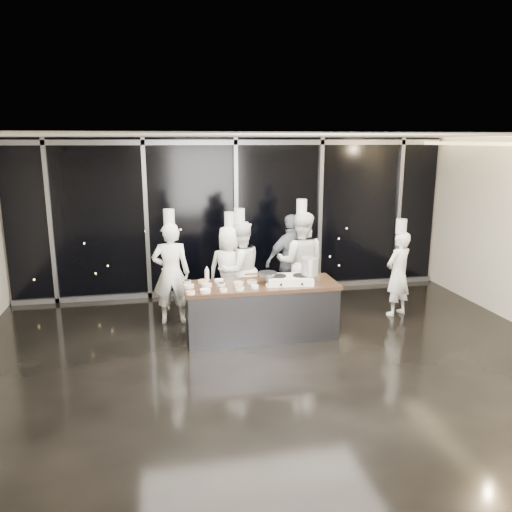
{
  "coord_description": "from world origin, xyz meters",
  "views": [
    {
      "loc": [
        -1.6,
        -6.62,
        3.15
      ],
      "look_at": [
        -0.03,
        1.2,
        1.29
      ],
      "focal_mm": 35.0,
      "sensor_mm": 36.0,
      "label": 1
    }
  ],
  "objects_px": {
    "demo_counter": "(261,310)",
    "stock_pot": "(310,266)",
    "guest": "(292,262)",
    "stove": "(289,280)",
    "chef_far_left": "(171,272)",
    "chef_side": "(398,272)",
    "chef_right": "(301,262)",
    "chef_left": "(230,270)",
    "chef_center": "(240,269)",
    "frying_pan": "(267,274)"
  },
  "relations": [
    {
      "from": "chef_right",
      "to": "chef_center",
      "type": "bearing_deg",
      "value": 22.35
    },
    {
      "from": "stove",
      "to": "chef_right",
      "type": "distance_m",
      "value": 1.31
    },
    {
      "from": "frying_pan",
      "to": "stock_pot",
      "type": "bearing_deg",
      "value": -0.96
    },
    {
      "from": "frying_pan",
      "to": "guest",
      "type": "xyz_separation_m",
      "value": [
        0.79,
        1.32,
        -0.16
      ]
    },
    {
      "from": "chef_far_left",
      "to": "frying_pan",
      "type": "bearing_deg",
      "value": 151.03
    },
    {
      "from": "frying_pan",
      "to": "chef_far_left",
      "type": "relative_size",
      "value": 0.26
    },
    {
      "from": "demo_counter",
      "to": "chef_center",
      "type": "height_order",
      "value": "chef_center"
    },
    {
      "from": "guest",
      "to": "stove",
      "type": "bearing_deg",
      "value": 63.57
    },
    {
      "from": "stock_pot",
      "to": "chef_right",
      "type": "height_order",
      "value": "chef_right"
    },
    {
      "from": "chef_side",
      "to": "stove",
      "type": "bearing_deg",
      "value": -9.28
    },
    {
      "from": "guest",
      "to": "chef_far_left",
      "type": "bearing_deg",
      "value": -0.51
    },
    {
      "from": "frying_pan",
      "to": "chef_side",
      "type": "bearing_deg",
      "value": 19.18
    },
    {
      "from": "demo_counter",
      "to": "stock_pot",
      "type": "height_order",
      "value": "stock_pot"
    },
    {
      "from": "demo_counter",
      "to": "frying_pan",
      "type": "xyz_separation_m",
      "value": [
        0.09,
        -0.02,
        0.61
      ]
    },
    {
      "from": "guest",
      "to": "chef_right",
      "type": "relative_size",
      "value": 0.86
    },
    {
      "from": "chef_center",
      "to": "chef_right",
      "type": "bearing_deg",
      "value": 161.96
    },
    {
      "from": "demo_counter",
      "to": "guest",
      "type": "bearing_deg",
      "value": 56.14
    },
    {
      "from": "chef_far_left",
      "to": "stock_pot",
      "type": "bearing_deg",
      "value": 158.12
    },
    {
      "from": "stove",
      "to": "stock_pot",
      "type": "distance_m",
      "value": 0.39
    },
    {
      "from": "chef_far_left",
      "to": "chef_center",
      "type": "bearing_deg",
      "value": -172.89
    },
    {
      "from": "stock_pot",
      "to": "chef_left",
      "type": "distance_m",
      "value": 1.67
    },
    {
      "from": "guest",
      "to": "chef_left",
      "type": "bearing_deg",
      "value": 0.77
    },
    {
      "from": "stock_pot",
      "to": "chef_far_left",
      "type": "distance_m",
      "value": 2.43
    },
    {
      "from": "chef_far_left",
      "to": "chef_side",
      "type": "height_order",
      "value": "chef_far_left"
    },
    {
      "from": "demo_counter",
      "to": "chef_right",
      "type": "bearing_deg",
      "value": 48.69
    },
    {
      "from": "chef_center",
      "to": "guest",
      "type": "xyz_separation_m",
      "value": [
        1.05,
        0.29,
        0.02
      ]
    },
    {
      "from": "stove",
      "to": "chef_center",
      "type": "height_order",
      "value": "chef_center"
    },
    {
      "from": "stove",
      "to": "chef_far_left",
      "type": "relative_size",
      "value": 0.38
    },
    {
      "from": "demo_counter",
      "to": "stove",
      "type": "distance_m",
      "value": 0.68
    },
    {
      "from": "chef_left",
      "to": "chef_right",
      "type": "relative_size",
      "value": 0.91
    },
    {
      "from": "stock_pot",
      "to": "chef_side",
      "type": "bearing_deg",
      "value": 19.21
    },
    {
      "from": "guest",
      "to": "chef_side",
      "type": "xyz_separation_m",
      "value": [
        1.79,
        -0.76,
        -0.1
      ]
    },
    {
      "from": "demo_counter",
      "to": "chef_side",
      "type": "distance_m",
      "value": 2.74
    },
    {
      "from": "stove",
      "to": "guest",
      "type": "relative_size",
      "value": 0.42
    },
    {
      "from": "demo_counter",
      "to": "chef_far_left",
      "type": "height_order",
      "value": "chef_far_left"
    },
    {
      "from": "frying_pan",
      "to": "chef_right",
      "type": "bearing_deg",
      "value": 58.65
    },
    {
      "from": "demo_counter",
      "to": "stove",
      "type": "xyz_separation_m",
      "value": [
        0.45,
        -0.08,
        0.51
      ]
    },
    {
      "from": "chef_left",
      "to": "chef_center",
      "type": "bearing_deg",
      "value": 178.56
    },
    {
      "from": "chef_left",
      "to": "stove",
      "type": "bearing_deg",
      "value": 148.23
    },
    {
      "from": "frying_pan",
      "to": "chef_center",
      "type": "xyz_separation_m",
      "value": [
        -0.27,
        1.03,
        -0.18
      ]
    },
    {
      "from": "frying_pan",
      "to": "chef_side",
      "type": "relative_size",
      "value": 0.3
    },
    {
      "from": "stock_pot",
      "to": "chef_left",
      "type": "relative_size",
      "value": 0.14
    },
    {
      "from": "stock_pot",
      "to": "guest",
      "type": "height_order",
      "value": "guest"
    },
    {
      "from": "stove",
      "to": "chef_side",
      "type": "distance_m",
      "value": 2.3
    },
    {
      "from": "stock_pot",
      "to": "stove",
      "type": "bearing_deg",
      "value": 173.7
    },
    {
      "from": "chef_far_left",
      "to": "guest",
      "type": "relative_size",
      "value": 1.11
    },
    {
      "from": "demo_counter",
      "to": "stock_pot",
      "type": "xyz_separation_m",
      "value": [
        0.77,
        -0.12,
        0.72
      ]
    },
    {
      "from": "stock_pot",
      "to": "chef_side",
      "type": "relative_size",
      "value": 0.15
    },
    {
      "from": "guest",
      "to": "stock_pot",
      "type": "bearing_deg",
      "value": 76.56
    },
    {
      "from": "chef_far_left",
      "to": "stove",
      "type": "bearing_deg",
      "value": 155.11
    }
  ]
}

